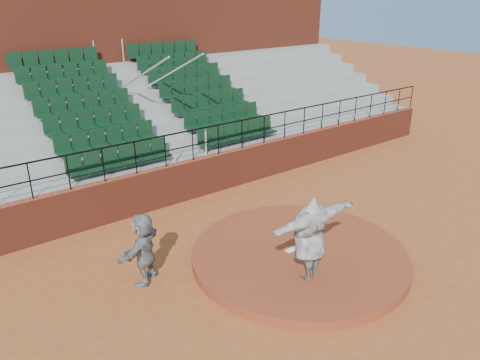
% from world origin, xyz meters
% --- Properties ---
extents(ground, '(90.00, 90.00, 0.00)m').
position_xyz_m(ground, '(0.00, 0.00, 0.00)').
color(ground, '#9B4C23').
rests_on(ground, ground).
extents(pitchers_mound, '(5.50, 5.50, 0.25)m').
position_xyz_m(pitchers_mound, '(0.00, 0.00, 0.12)').
color(pitchers_mound, brown).
rests_on(pitchers_mound, ground).
extents(pitching_rubber, '(0.60, 0.15, 0.03)m').
position_xyz_m(pitching_rubber, '(0.00, 0.15, 0.27)').
color(pitching_rubber, white).
rests_on(pitching_rubber, pitchers_mound).
extents(boundary_wall, '(24.00, 0.30, 1.30)m').
position_xyz_m(boundary_wall, '(0.00, 5.00, 0.65)').
color(boundary_wall, maroon).
rests_on(boundary_wall, ground).
extents(wall_railing, '(24.04, 0.05, 1.03)m').
position_xyz_m(wall_railing, '(0.00, 5.00, 2.03)').
color(wall_railing, black).
rests_on(wall_railing, boundary_wall).
extents(seating_deck, '(24.00, 5.97, 4.63)m').
position_xyz_m(seating_deck, '(0.00, 8.65, 1.44)').
color(seating_deck, gray).
rests_on(seating_deck, ground).
extents(press_box_facade, '(24.00, 3.00, 7.10)m').
position_xyz_m(press_box_facade, '(0.00, 12.60, 3.55)').
color(press_box_facade, maroon).
rests_on(press_box_facade, ground).
extents(pitcher, '(2.50, 0.70, 2.03)m').
position_xyz_m(pitcher, '(-0.67, -0.96, 1.26)').
color(pitcher, black).
rests_on(pitcher, pitchers_mound).
extents(fielder, '(1.63, 1.35, 1.75)m').
position_xyz_m(fielder, '(-3.54, 1.54, 0.88)').
color(fielder, black).
rests_on(fielder, ground).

